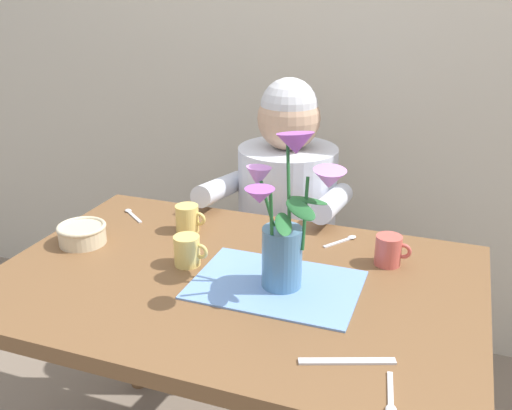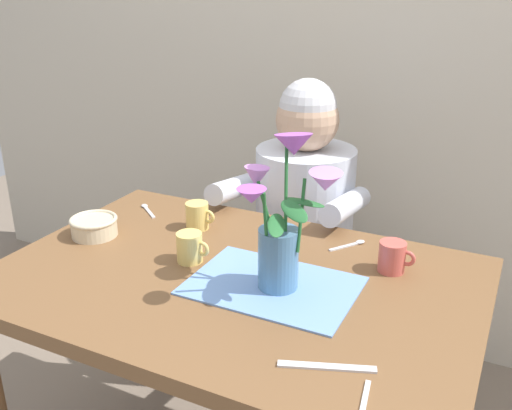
{
  "view_description": "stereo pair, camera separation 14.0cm",
  "coord_description": "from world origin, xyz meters",
  "px_view_note": "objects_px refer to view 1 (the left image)",
  "views": [
    {
      "loc": [
        0.48,
        -1.17,
        1.44
      ],
      "look_at": [
        0.04,
        0.05,
        0.92
      ],
      "focal_mm": 40.31,
      "sensor_mm": 36.0,
      "label": 1
    },
    {
      "loc": [
        0.61,
        -1.11,
        1.44
      ],
      "look_at": [
        0.04,
        0.05,
        0.92
      ],
      "focal_mm": 40.31,
      "sensor_mm": 36.0,
      "label": 2
    }
  ],
  "objects_px": {
    "seated_person": "(286,239)",
    "coffee_cup": "(188,251)",
    "ceramic_bowl": "(82,233)",
    "flower_vase": "(286,222)",
    "ceramic_mug": "(188,218)",
    "dinner_knife": "(347,361)",
    "tea_cup": "(389,250)"
  },
  "relations": [
    {
      "from": "ceramic_mug",
      "to": "flower_vase",
      "type": "bearing_deg",
      "value": -30.0
    },
    {
      "from": "seated_person",
      "to": "coffee_cup",
      "type": "distance_m",
      "value": 0.64
    },
    {
      "from": "ceramic_bowl",
      "to": "dinner_knife",
      "type": "relative_size",
      "value": 0.72
    },
    {
      "from": "flower_vase",
      "to": "tea_cup",
      "type": "height_order",
      "value": "flower_vase"
    },
    {
      "from": "flower_vase",
      "to": "tea_cup",
      "type": "bearing_deg",
      "value": 42.64
    },
    {
      "from": "flower_vase",
      "to": "ceramic_mug",
      "type": "xyz_separation_m",
      "value": [
        -0.36,
        0.21,
        -0.13
      ]
    },
    {
      "from": "flower_vase",
      "to": "seated_person",
      "type": "bearing_deg",
      "value": 106.78
    },
    {
      "from": "seated_person",
      "to": "ceramic_bowl",
      "type": "xyz_separation_m",
      "value": [
        -0.42,
        -0.58,
        0.21
      ]
    },
    {
      "from": "ceramic_bowl",
      "to": "ceramic_mug",
      "type": "height_order",
      "value": "ceramic_mug"
    },
    {
      "from": "seated_person",
      "to": "flower_vase",
      "type": "relative_size",
      "value": 3.01
    },
    {
      "from": "seated_person",
      "to": "ceramic_bowl",
      "type": "relative_size",
      "value": 8.35
    },
    {
      "from": "flower_vase",
      "to": "coffee_cup",
      "type": "xyz_separation_m",
      "value": [
        -0.27,
        0.02,
        -0.13
      ]
    },
    {
      "from": "ceramic_bowl",
      "to": "coffee_cup",
      "type": "height_order",
      "value": "coffee_cup"
    },
    {
      "from": "dinner_knife",
      "to": "tea_cup",
      "type": "height_order",
      "value": "tea_cup"
    },
    {
      "from": "seated_person",
      "to": "ceramic_mug",
      "type": "height_order",
      "value": "seated_person"
    },
    {
      "from": "dinner_knife",
      "to": "coffee_cup",
      "type": "height_order",
      "value": "coffee_cup"
    },
    {
      "from": "seated_person",
      "to": "tea_cup",
      "type": "relative_size",
      "value": 12.2
    },
    {
      "from": "coffee_cup",
      "to": "ceramic_mug",
      "type": "relative_size",
      "value": 1.0
    },
    {
      "from": "ceramic_bowl",
      "to": "tea_cup",
      "type": "relative_size",
      "value": 1.46
    },
    {
      "from": "ceramic_mug",
      "to": "seated_person",
      "type": "bearing_deg",
      "value": 66.32
    },
    {
      "from": "coffee_cup",
      "to": "ceramic_mug",
      "type": "xyz_separation_m",
      "value": [
        -0.09,
        0.19,
        0.0
      ]
    },
    {
      "from": "tea_cup",
      "to": "ceramic_mug",
      "type": "height_order",
      "value": "same"
    },
    {
      "from": "coffee_cup",
      "to": "ceramic_mug",
      "type": "distance_m",
      "value": 0.21
    },
    {
      "from": "tea_cup",
      "to": "ceramic_mug",
      "type": "xyz_separation_m",
      "value": [
        -0.58,
        0.01,
        0.0
      ]
    },
    {
      "from": "ceramic_bowl",
      "to": "ceramic_mug",
      "type": "relative_size",
      "value": 1.46
    },
    {
      "from": "tea_cup",
      "to": "ceramic_mug",
      "type": "bearing_deg",
      "value": 179.02
    },
    {
      "from": "flower_vase",
      "to": "coffee_cup",
      "type": "relative_size",
      "value": 4.05
    },
    {
      "from": "seated_person",
      "to": "ceramic_mug",
      "type": "relative_size",
      "value": 12.2
    },
    {
      "from": "seated_person",
      "to": "dinner_knife",
      "type": "height_order",
      "value": "seated_person"
    },
    {
      "from": "coffee_cup",
      "to": "ceramic_bowl",
      "type": "bearing_deg",
      "value": 177.54
    },
    {
      "from": "ceramic_mug",
      "to": "ceramic_bowl",
      "type": "bearing_deg",
      "value": -143.98
    },
    {
      "from": "flower_vase",
      "to": "ceramic_bowl",
      "type": "distance_m",
      "value": 0.62
    }
  ]
}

